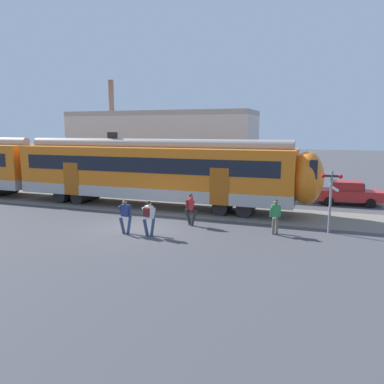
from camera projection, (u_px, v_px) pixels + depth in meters
name	position (u px, v px, depth m)	size (l,w,h in m)	color
ground_plane	(137.00, 228.00, 18.79)	(160.00, 160.00, 0.00)	#424247
track_bed	(17.00, 196.00, 27.81)	(80.00, 4.40, 0.01)	slate
commuter_train	(42.00, 167.00, 26.61)	(38.05, 3.07, 4.73)	#B2ADA8
pedestrian_navy	(126.00, 213.00, 17.67)	(0.61, 0.61, 1.67)	navy
pedestrian_white	(149.00, 215.00, 17.31)	(0.61, 0.61, 1.67)	navy
pedestrian_red	(190.00, 207.00, 19.17)	(0.71, 0.52, 1.67)	#28282D
pedestrian_green	(275.00, 214.00, 17.61)	(0.53, 0.70, 1.67)	#6B6051
parked_car_red	(348.00, 193.00, 24.61)	(4.09, 1.93, 1.54)	#B22323
crossing_signal	(331.00, 192.00, 17.63)	(0.96, 0.22, 3.00)	gray
background_building	(161.00, 149.00, 32.35)	(16.01, 5.00, 9.20)	beige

